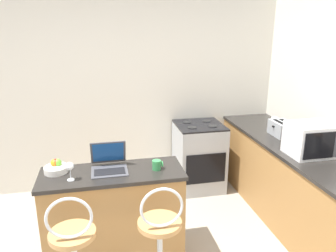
# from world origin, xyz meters

# --- Properties ---
(wall_back) EXTENTS (12.00, 0.06, 2.60)m
(wall_back) POSITION_xyz_m (0.00, 2.31, 1.30)
(wall_back) COLOR silver
(wall_back) RESTS_ON ground_plane
(breakfast_bar) EXTENTS (1.25, 0.48, 0.89)m
(breakfast_bar) POSITION_xyz_m (-0.26, 0.75, 0.44)
(breakfast_bar) COLOR #9E703D
(breakfast_bar) RESTS_ON ground_plane
(counter_right) EXTENTS (0.67, 2.81, 0.89)m
(counter_right) POSITION_xyz_m (1.70, 0.89, 0.44)
(counter_right) COLOR #9E703D
(counter_right) RESTS_ON ground_plane
(bar_stool_far) EXTENTS (0.40, 0.40, 1.01)m
(bar_stool_far) POSITION_xyz_m (0.06, 0.21, 0.47)
(bar_stool_far) COLOR silver
(bar_stool_far) RESTS_ON ground_plane
(laptop) EXTENTS (0.31, 0.31, 0.24)m
(laptop) POSITION_xyz_m (-0.28, 0.81, 0.95)
(laptop) COLOR #47474C
(laptop) RESTS_ON breakfast_bar
(microwave) EXTENTS (0.44, 0.35, 0.32)m
(microwave) POSITION_xyz_m (1.67, 0.74, 1.05)
(microwave) COLOR white
(microwave) RESTS_ON counter_right
(toaster) EXTENTS (0.22, 0.30, 0.17)m
(toaster) POSITION_xyz_m (1.70, 1.34, 0.97)
(toaster) COLOR #9EA3A8
(toaster) RESTS_ON counter_right
(stove_range) EXTENTS (0.60, 0.61, 0.89)m
(stove_range) POSITION_xyz_m (0.91, 1.96, 0.44)
(stove_range) COLOR #9EA3A8
(stove_range) RESTS_ON ground_plane
(mug_red) EXTENTS (0.10, 0.09, 0.10)m
(mug_red) POSITION_xyz_m (1.95, 1.07, 0.93)
(mug_red) COLOR red
(mug_red) RESTS_ON counter_right
(mug_green) EXTENTS (0.10, 0.08, 0.09)m
(mug_green) POSITION_xyz_m (0.13, 0.71, 0.93)
(mug_green) COLOR #338447
(mug_green) RESTS_ON breakfast_bar
(wine_glass_tall) EXTENTS (0.07, 0.07, 0.16)m
(wine_glass_tall) POSITION_xyz_m (-0.60, 0.66, 1.00)
(wine_glass_tall) COLOR silver
(wine_glass_tall) RESTS_ON breakfast_bar
(mug_white) EXTENTS (0.10, 0.08, 0.09)m
(mug_white) POSITION_xyz_m (1.87, 1.79, 0.93)
(mug_white) COLOR white
(mug_white) RESTS_ON counter_right
(fruit_bowl) EXTENTS (0.20, 0.20, 0.11)m
(fruit_bowl) POSITION_xyz_m (-0.74, 0.85, 0.93)
(fruit_bowl) COLOR silver
(fruit_bowl) RESTS_ON breakfast_bar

